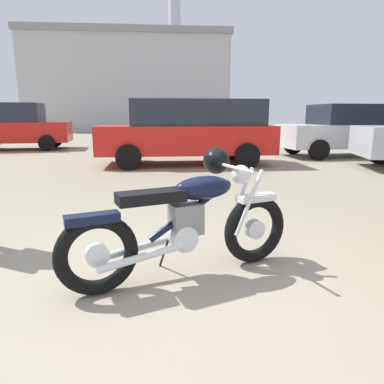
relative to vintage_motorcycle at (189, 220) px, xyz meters
name	(u,v)px	position (x,y,z in m)	size (l,w,h in m)	color
ground_plane	(172,290)	(-0.13, -0.30, -0.49)	(80.00, 80.00, 0.00)	gray
vintage_motorcycle	(189,220)	(0.00, 0.00, 0.00)	(1.93, 1.08, 1.07)	black
dark_sedan_left	(15,126)	(-6.85, 10.91, 0.43)	(4.15, 2.38, 1.78)	black
silver_sedan_mid	(190,130)	(-0.03, 6.84, 0.45)	(4.85, 2.31, 1.74)	black
blue_hatchback_right	(345,131)	(5.03, 8.78, 0.34)	(4.43, 2.47, 1.67)	black
red_hatchback_near	(197,126)	(0.25, 13.46, 0.34)	(4.43, 2.46, 1.67)	black
industrial_building	(133,86)	(-5.61, 32.13, 3.49)	(17.68, 15.59, 15.21)	#B2B2B7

